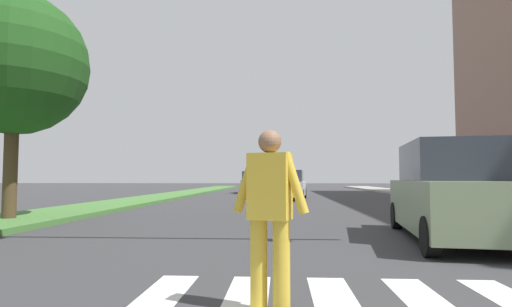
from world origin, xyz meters
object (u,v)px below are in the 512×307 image
(suv_crossing, at_px, (454,193))
(sedan_distant, at_px, (252,183))
(sedan_midblock, at_px, (289,186))
(pedestrian_performer, at_px, (270,211))
(tree_mid, at_px, (14,64))

(suv_crossing, relative_size, sedan_distant, 1.05)
(suv_crossing, distance_m, sedan_midblock, 15.59)
(sedan_midblock, height_order, sedan_distant, sedan_distant)
(pedestrian_performer, xyz_separation_m, sedan_midblock, (0.57, 19.87, -0.15))
(pedestrian_performer, xyz_separation_m, suv_crossing, (3.56, 4.57, -0.00))
(pedestrian_performer, bearing_deg, suv_crossing, 52.09)
(pedestrian_performer, bearing_deg, sedan_midblock, 88.36)
(tree_mid, relative_size, pedestrian_performer, 3.69)
(tree_mid, height_order, sedan_midblock, tree_mid)
(pedestrian_performer, height_order, sedan_distant, sedan_distant)
(sedan_distant, bearing_deg, pedestrian_performer, -85.64)
(suv_crossing, height_order, sedan_distant, suv_crossing)
(tree_mid, bearing_deg, sedan_midblock, 58.71)
(tree_mid, xyz_separation_m, suv_crossing, (10.83, -2.39, -3.46))
(tree_mid, xyz_separation_m, sedan_midblock, (7.85, 12.91, -3.61))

